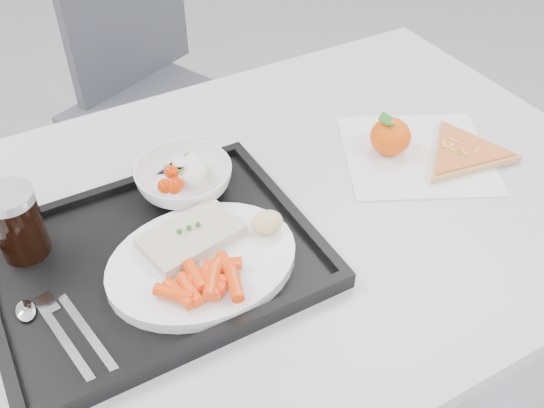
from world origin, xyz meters
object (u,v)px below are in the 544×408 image
at_px(chair, 148,75).
at_px(dinner_plate, 203,262).
at_px(table, 265,238).
at_px(salad_bowl, 184,179).
at_px(tangerine, 390,136).
at_px(pizza_slice, 465,153).
at_px(cola_glass, 17,222).
at_px(tray, 154,260).

height_order(chair, dinner_plate, chair).
height_order(table, salad_bowl, salad_bowl).
xyz_separation_m(dinner_plate, tangerine, (0.40, 0.10, 0.01)).
relative_size(table, dinner_plate, 4.44).
bearing_deg(dinner_plate, pizza_slice, 2.83).
height_order(cola_glass, tangerine, cola_glass).
xyz_separation_m(dinner_plate, pizza_slice, (0.51, 0.03, -0.01)).
bearing_deg(pizza_slice, tray, 177.41).
height_order(tray, cola_glass, cola_glass).
height_order(tray, tangerine, tangerine).
xyz_separation_m(table, chair, (0.09, 0.85, -0.15)).
height_order(tray, pizza_slice, tray).
bearing_deg(chair, pizza_slice, -73.32).
bearing_deg(table, chair, 83.68).
xyz_separation_m(tray, pizza_slice, (0.56, -0.03, 0.00)).
xyz_separation_m(chair, salad_bowl, (-0.19, -0.77, 0.25)).
distance_m(dinner_plate, salad_bowl, 0.17).
xyz_separation_m(chair, tray, (-0.29, -0.88, 0.22)).
distance_m(salad_bowl, pizza_slice, 0.49).
xyz_separation_m(chair, tangerine, (0.17, -0.83, 0.25)).
relative_size(tray, pizza_slice, 1.68).
bearing_deg(tangerine, tray, -173.76).
distance_m(table, pizza_slice, 0.38).
bearing_deg(salad_bowl, chair, 76.00).
height_order(tangerine, pizza_slice, tangerine).
distance_m(table, chair, 0.87).
xyz_separation_m(chair, cola_glass, (-0.44, -0.78, 0.28)).
bearing_deg(tray, chair, 71.86).
height_order(tray, dinner_plate, dinner_plate).
xyz_separation_m(table, pizza_slice, (0.37, -0.05, 0.08)).
bearing_deg(pizza_slice, cola_glass, 169.96).
height_order(table, tray, tray).
bearing_deg(tray, dinner_plate, -43.15).
relative_size(salad_bowl, tangerine, 1.90).
relative_size(tangerine, pizza_slice, 0.30).
distance_m(cola_glass, tangerine, 0.61).
bearing_deg(chair, tray, -108.14).
distance_m(chair, salad_bowl, 0.83).
bearing_deg(chair, table, -96.32).
distance_m(tray, salad_bowl, 0.15).
relative_size(dinner_plate, cola_glass, 2.50).
height_order(salad_bowl, cola_glass, cola_glass).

